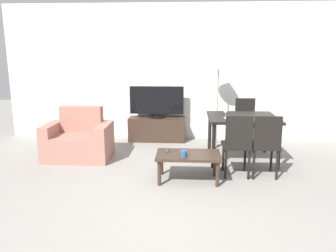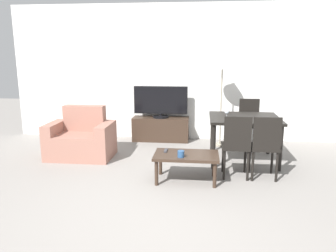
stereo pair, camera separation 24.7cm
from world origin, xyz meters
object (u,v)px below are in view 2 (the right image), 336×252
(dining_chair_near, at_px, (236,143))
(dining_chair_near_right, at_px, (265,144))
(armchair, at_px, (81,139))
(tv_stand, at_px, (161,129))
(tv, at_px, (161,102))
(remote_primary, at_px, (166,151))
(coffee_table, at_px, (186,158))
(cup_white_near, at_px, (181,154))
(dining_chair_far, at_px, (249,121))
(dining_table, at_px, (244,122))
(wine_glass_left, at_px, (227,112))
(floor_lamp, at_px, (222,66))

(dining_chair_near, height_order, dining_chair_near_right, same)
(armchair, xyz_separation_m, tv_stand, (1.21, 1.20, -0.06))
(dining_chair_near_right, bearing_deg, dining_chair_near, 180.00)
(tv, xyz_separation_m, remote_primary, (0.33, -2.00, -0.40))
(coffee_table, height_order, dining_chair_near, dining_chair_near)
(dining_chair_near_right, bearing_deg, cup_white_near, -164.45)
(dining_chair_far, height_order, dining_chair_near_right, same)
(coffee_table, xyz_separation_m, cup_white_near, (-0.07, -0.14, 0.09))
(coffee_table, bearing_deg, dining_chair_near, 14.08)
(tv_stand, distance_m, remote_primary, 2.04)
(dining_chair_near_right, xyz_separation_m, cup_white_near, (-1.14, -0.32, -0.08))
(tv_stand, distance_m, coffee_table, 2.20)
(dining_table, xyz_separation_m, dining_chair_near_right, (0.19, -0.81, -0.14))
(cup_white_near, relative_size, wine_glass_left, 0.62)
(dining_table, distance_m, dining_chair_near, 0.84)
(armchair, bearing_deg, remote_primary, -27.42)
(tv, xyz_separation_m, dining_chair_near, (1.32, -1.93, -0.28))
(cup_white_near, height_order, wine_glass_left, wine_glass_left)
(remote_primary, distance_m, cup_white_near, 0.34)
(tv, height_order, dining_chair_near_right, tv)
(tv_stand, relative_size, cup_white_near, 12.39)
(dining_chair_near, xyz_separation_m, dining_chair_near_right, (0.39, 0.00, 0.00))
(armchair, height_order, dining_chair_far, dining_chair_far)
(dining_chair_far, bearing_deg, wine_glass_left, -116.36)
(tv_stand, relative_size, wine_glass_left, 7.70)
(armchair, distance_m, coffee_table, 2.04)
(tv_stand, distance_m, dining_chair_near, 2.35)
(remote_primary, bearing_deg, dining_chair_far, 50.84)
(tv, height_order, dining_chair_far, tv)
(dining_chair_near, xyz_separation_m, floor_lamp, (-0.14, 1.70, 1.00))
(coffee_table, bearing_deg, dining_table, 47.99)
(armchair, xyz_separation_m, floor_lamp, (2.39, 0.98, 1.21))
(dining_chair_near, relative_size, remote_primary, 6.07)
(dining_table, distance_m, wine_glass_left, 0.40)
(remote_primary, xyz_separation_m, cup_white_near, (0.23, -0.24, 0.03))
(coffee_table, height_order, dining_chair_far, dining_chair_far)
(dining_chair_near, relative_size, wine_glass_left, 6.23)
(dining_chair_near, bearing_deg, wine_glass_left, 99.55)
(armchair, relative_size, dining_chair_far, 1.18)
(dining_chair_far, relative_size, remote_primary, 6.07)
(armchair, distance_m, dining_chair_near_right, 3.01)
(dining_table, xyz_separation_m, wine_glass_left, (-0.30, -0.19, 0.19))
(cup_white_near, bearing_deg, wine_glass_left, 55.29)
(remote_primary, xyz_separation_m, wine_glass_left, (0.88, 0.69, 0.44))
(dining_chair_near, height_order, wine_glass_left, dining_chair_near)
(wine_glass_left, bearing_deg, tv_stand, 132.74)
(wine_glass_left, bearing_deg, dining_chair_near_right, -51.50)
(dining_table, bearing_deg, wine_glass_left, -147.87)
(remote_primary, bearing_deg, coffee_table, -18.46)
(tv_stand, xyz_separation_m, dining_chair_near_right, (1.70, -1.93, 0.27))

